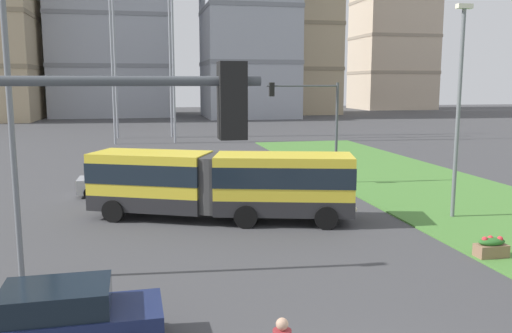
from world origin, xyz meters
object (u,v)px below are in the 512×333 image
Objects in this scene: streetlight_median at (459,104)px; apartment_tower_eastcentre at (293,5)px; car_silver_hatch at (119,181)px; traffic_light_far_right at (314,115)px; apartment_tower_centre at (248,12)px; flower_planter_2 at (491,247)px; car_navy_sedan at (63,320)px; streetlight_left at (11,118)px; articulated_bus at (221,183)px; apartment_tower_east at (394,21)px.

streetlight_median is 87.08m from apartment_tower_eastcentre.
streetlight_median is at bearing -29.42° from car_silver_hatch.
apartment_tower_centre is (8.85, 65.60, 14.32)m from traffic_light_far_right.
car_silver_hatch reaches higher than flower_planter_2.
car_navy_sedan is 1.00× the size of car_silver_hatch.
car_navy_sedan is 0.48× the size of streetlight_left.
streetlight_left reaches higher than articulated_bus.
streetlight_median is (17.60, 4.17, 0.13)m from streetlight_left.
apartment_tower_centre is 0.90× the size of apartment_tower_east.
flower_planter_2 is 82.46m from apartment_tower_centre.
apartment_tower_east is (28.60, 14.25, -0.76)m from apartment_tower_eastcentre.
streetlight_median reaches higher than flower_planter_2.
streetlight_left is (-7.21, -6.12, 3.41)m from articulated_bus.
apartment_tower_centre is at bearing 86.09° from streetlight_median.
apartment_tower_eastcentre reaches higher than car_navy_sedan.
car_navy_sedan is 0.12× the size of apartment_tower_centre.
streetlight_left is (-1.96, 5.10, 4.31)m from car_navy_sedan.
streetlight_median is (10.39, -1.95, 3.53)m from articulated_bus.
flower_planter_2 is at bearing -82.78° from traffic_light_far_right.
apartment_tower_eastcentre is (26.42, 82.11, 19.66)m from articulated_bus.
apartment_tower_eastcentre is at bearing 75.23° from traffic_light_far_right.
apartment_tower_eastcentre is at bearing 40.72° from apartment_tower_centre.
car_silver_hatch is at bearing 133.39° from flower_planter_2.
apartment_tower_east is at bearing 26.49° from apartment_tower_eastcentre.
car_silver_hatch is at bearing 150.58° from streetlight_median.
streetlight_left is 83.15m from apartment_tower_centre.
traffic_light_far_right reaches higher than flower_planter_2.
streetlight_left is at bearing 111.01° from car_navy_sedan.
car_silver_hatch is 13.64m from streetlight_left.
streetlight_left is 95.81m from apartment_tower_eastcentre.
flower_planter_2 is 16.42m from streetlight_left.
traffic_light_far_right is 9.85m from streetlight_median.
apartment_tower_centre is at bearing 82.32° from traffic_light_far_right.
car_silver_hatch is 4.03× the size of flower_planter_2.
apartment_tower_centre is at bearing 76.11° from car_navy_sedan.
car_navy_sedan is at bearing -149.34° from streetlight_median.
articulated_bus is 10.05m from streetlight_left.
apartment_tower_east is (44.62, 98.31, 15.37)m from streetlight_median.
apartment_tower_eastcentre is at bearing 67.57° from car_silver_hatch.
car_silver_hatch is (-4.75, 6.59, -0.90)m from articulated_bus.
flower_planter_2 is 0.12× the size of streetlight_median.
apartment_tower_centre reaches higher than streetlight_median.
apartment_tower_centre is (15.50, 72.72, 16.92)m from articulated_bus.
flower_planter_2 is at bearing -114.15° from apartment_tower_east.
articulated_bus reaches higher than flower_planter_2.
apartment_tower_eastcentre is at bearing 71.26° from car_navy_sedan.
apartment_tower_eastcentre reaches higher than car_silver_hatch.
traffic_light_far_right is at bearing 57.02° from car_navy_sedan.
car_navy_sedan is 88.28m from apartment_tower_centre.
apartment_tower_east reaches higher than car_navy_sedan.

